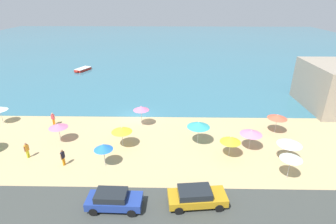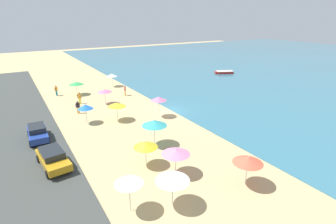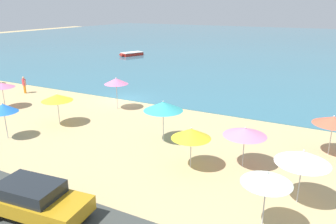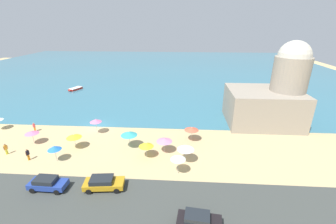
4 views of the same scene
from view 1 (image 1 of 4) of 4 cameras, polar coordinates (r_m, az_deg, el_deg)
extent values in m
plane|color=tan|center=(34.98, -6.75, -1.07)|extent=(160.00, 160.00, 0.00)
cube|color=#356E83|center=(87.74, -2.05, 14.39)|extent=(150.00, 110.00, 0.05)
cylinder|color=#B2B2B7|center=(28.17, -9.89, -5.79)|extent=(0.05, 0.05, 1.82)
cone|color=yellow|center=(27.65, -10.05, -3.83)|extent=(2.18, 2.18, 0.46)
sphere|color=silver|center=(27.53, -10.09, -3.35)|extent=(0.08, 0.08, 0.08)
cylinder|color=#B2B2B7|center=(32.93, 22.42, -2.69)|extent=(0.05, 0.05, 1.91)
cone|color=#E75A3E|center=(32.47, 22.73, -0.92)|extent=(2.22, 2.22, 0.44)
sphere|color=silver|center=(32.38, 22.79, -0.51)|extent=(0.08, 0.08, 0.08)
cylinder|color=#B2B2B7|center=(27.84, 24.58, -8.08)|extent=(0.05, 0.05, 1.95)
cone|color=white|center=(27.27, 25.01, -5.95)|extent=(2.28, 2.28, 0.53)
sphere|color=silver|center=(27.13, 25.12, -5.41)|extent=(0.08, 0.08, 0.08)
cylinder|color=#B2B2B7|center=(38.73, -32.48, -0.83)|extent=(0.05, 0.05, 1.86)
cylinder|color=#B2B2B7|center=(28.40, 6.54, -5.00)|extent=(0.05, 0.05, 2.08)
cone|color=teal|center=(27.81, 6.66, -2.73)|extent=(2.43, 2.43, 0.54)
sphere|color=silver|center=(27.68, 6.69, -2.17)|extent=(0.08, 0.08, 0.08)
cylinder|color=#B2B2B7|center=(32.19, -5.77, -1.23)|extent=(0.05, 0.05, 2.15)
cone|color=pink|center=(31.67, -5.87, 0.83)|extent=(1.93, 1.93, 0.47)
sphere|color=silver|center=(31.57, -5.89, 1.27)|extent=(0.08, 0.08, 0.08)
cylinder|color=#B2B2B7|center=(28.62, 17.40, -6.13)|extent=(0.05, 0.05, 1.81)
cone|color=pink|center=(28.12, 17.66, -4.27)|extent=(2.25, 2.25, 0.40)
sphere|color=silver|center=(28.02, 17.72, -3.85)|extent=(0.08, 0.08, 0.08)
cylinder|color=#B2B2B7|center=(30.99, -22.50, -4.52)|extent=(0.05, 0.05, 1.79)
cone|color=pink|center=(30.54, -22.80, -2.82)|extent=(2.02, 2.02, 0.38)
sphere|color=silver|center=(30.45, -22.87, -2.45)|extent=(0.08, 0.08, 0.08)
cylinder|color=#B2B2B7|center=(25.44, 24.81, -11.12)|extent=(0.05, 0.05, 2.10)
cone|color=white|center=(24.81, 25.29, -8.82)|extent=(1.86, 1.86, 0.40)
sphere|color=silver|center=(24.69, 25.38, -8.37)|extent=(0.08, 0.08, 0.08)
cylinder|color=#B2B2B7|center=(25.57, -13.66, -9.54)|extent=(0.05, 0.05, 1.81)
cone|color=blue|center=(24.98, -13.91, -7.38)|extent=(1.76, 1.76, 0.54)
sphere|color=silver|center=(24.83, -13.98, -6.78)|extent=(0.08, 0.08, 0.08)
cylinder|color=#B2B2B7|center=(26.87, 13.25, -7.82)|extent=(0.05, 0.05, 1.73)
cone|color=yellow|center=(26.33, 13.47, -5.83)|extent=(2.05, 2.05, 0.52)
sphere|color=silver|center=(26.19, 13.53, -5.27)|extent=(0.08, 0.08, 0.08)
cylinder|color=yellow|center=(29.64, -28.32, -8.14)|extent=(0.14, 0.14, 0.80)
cylinder|color=yellow|center=(29.74, -28.07, -7.98)|extent=(0.14, 0.14, 0.80)
cube|color=orange|center=(29.35, -28.46, -6.87)|extent=(0.33, 0.41, 0.63)
sphere|color=#9C6D50|center=(29.15, -28.64, -6.11)|extent=(0.22, 0.22, 0.22)
cylinder|color=#9C6D50|center=(29.25, -28.79, -7.16)|extent=(0.09, 0.09, 0.57)
cylinder|color=#9C6D50|center=(29.50, -28.11, -6.74)|extent=(0.09, 0.09, 0.57)
cylinder|color=orange|center=(35.44, -23.48, -2.00)|extent=(0.14, 0.14, 0.78)
cylinder|color=orange|center=(35.54, -23.72, -1.96)|extent=(0.14, 0.14, 0.78)
cube|color=#C93941|center=(35.21, -23.79, -0.96)|extent=(0.40, 0.29, 0.62)
sphere|color=tan|center=(35.04, -23.90, -0.30)|extent=(0.22, 0.22, 0.22)
cylinder|color=tan|center=(35.09, -23.46, -1.07)|extent=(0.09, 0.09, 0.56)
cylinder|color=tan|center=(35.37, -24.08, -0.99)|extent=(0.09, 0.09, 0.56)
cylinder|color=orange|center=(27.00, -21.85, -10.06)|extent=(0.14, 0.14, 0.80)
cylinder|color=orange|center=(27.12, -21.63, -9.86)|extent=(0.14, 0.14, 0.80)
cube|color=black|center=(26.69, -21.98, -8.68)|extent=(0.29, 0.40, 0.63)
sphere|color=brown|center=(26.46, -22.12, -7.87)|extent=(0.22, 0.22, 0.22)
cylinder|color=brown|center=(26.55, -22.25, -9.03)|extent=(0.09, 0.09, 0.57)
cylinder|color=brown|center=(26.87, -21.67, -8.51)|extent=(0.09, 0.09, 0.57)
cube|color=navy|center=(21.06, -11.56, -18.48)|extent=(4.16, 1.80, 0.63)
cube|color=#1E2328|center=(20.73, -12.27, -17.27)|extent=(2.34, 1.55, 0.50)
cylinder|color=black|center=(21.58, -7.19, -17.98)|extent=(0.65, 0.24, 0.64)
cylinder|color=black|center=(20.45, -7.95, -20.95)|extent=(0.65, 0.24, 0.64)
cylinder|color=black|center=(22.18, -14.68, -17.34)|extent=(0.65, 0.24, 0.64)
cylinder|color=black|center=(21.08, -15.95, -20.15)|extent=(0.65, 0.24, 0.64)
cube|color=#B88618|center=(21.07, 6.35, -18.06)|extent=(4.59, 2.28, 0.60)
cube|color=#1E2328|center=(20.67, 5.79, -16.97)|extent=(2.63, 1.86, 0.51)
cylinder|color=black|center=(22.20, 9.86, -16.78)|extent=(0.66, 0.29, 0.64)
cylinder|color=black|center=(20.98, 11.06, -19.80)|extent=(0.66, 0.29, 0.64)
cylinder|color=black|center=(21.71, 1.78, -17.46)|extent=(0.66, 0.29, 0.64)
cylinder|color=black|center=(20.46, 2.37, -20.64)|extent=(0.66, 0.29, 0.64)
cube|color=red|center=(59.37, -18.02, 8.79)|extent=(2.93, 3.92, 0.48)
cube|color=red|center=(57.97, -19.32, 8.32)|extent=(1.02, 0.77, 0.29)
cube|color=silver|center=(59.30, -18.06, 9.05)|extent=(3.00, 3.95, 0.08)
camera|label=2|loc=(27.11, 60.32, 5.86)|focal=28.00mm
camera|label=3|loc=(15.72, 50.51, -10.52)|focal=35.00mm
camera|label=4|loc=(11.56, 116.81, 3.28)|focal=24.00mm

